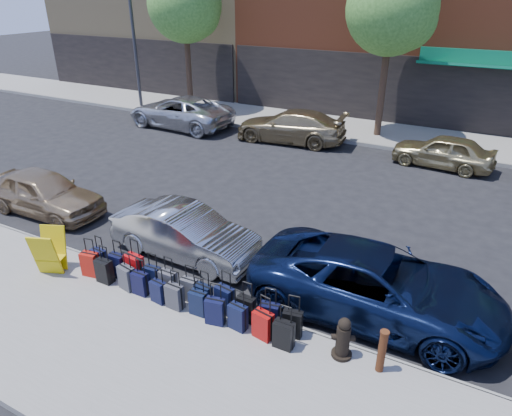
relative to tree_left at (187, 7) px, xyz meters
The scene contains 39 objects.
ground 14.72m from the tree_left, 43.94° to the right, with size 120.00×120.00×0.00m, color black.
sidewalk_near 19.54m from the tree_left, 58.36° to the right, with size 60.00×4.00×0.15m, color gray.
sidewalk_far 11.22m from the tree_left, ahead, with size 60.00×4.00×0.15m, color gray.
curb_near 17.92m from the tree_left, 54.81° to the right, with size 60.00×0.08×0.15m, color gray.
curb_far 11.31m from the tree_left, ahead, with size 60.00×0.08×0.15m, color gray.
tree_left is the anchor object (origin of this frame).
tree_center 10.50m from the tree_left, ahead, with size 3.80×3.80×7.27m.
streetlight 3.11m from the tree_left, 166.61° to the right, with size 2.59×0.18×8.00m.
suitcase_front_0 16.86m from the tree_left, 62.91° to the right, with size 0.39×0.24×0.91m.
suitcase_front_1 17.10m from the tree_left, 61.11° to the right, with size 0.39×0.22×0.95m.
suitcase_front_2 17.25m from the tree_left, 59.59° to the right, with size 0.47×0.29×1.06m.
suitcase_front_3 17.59m from the tree_left, 58.03° to the right, with size 0.38×0.22×0.90m.
suitcase_front_4 17.82m from the tree_left, 56.76° to the right, with size 0.39×0.22×0.93m.
suitcase_front_5 18.09m from the tree_left, 55.21° to the right, with size 0.36×0.21×0.87m.
suitcase_front_6 18.37m from the tree_left, 54.21° to the right, with size 0.38×0.23×0.88m.
suitcase_front_7 18.57m from the tree_left, 52.83° to the right, with size 0.44×0.29×0.98m.
suitcase_front_8 18.91m from the tree_left, 51.56° to the right, with size 0.37×0.21×0.90m.
suitcase_front_9 19.22m from the tree_left, 50.26° to the right, with size 0.41×0.28×0.92m.
suitcase_front_10 19.53m from the tree_left, 49.09° to the right, with size 0.41×0.27×0.92m.
suitcase_back_0 17.05m from the tree_left, 63.43° to the right, with size 0.44×0.30×0.96m.
suitcase_back_1 17.31m from the tree_left, 61.99° to the right, with size 0.39×0.23×0.93m.
suitcase_back_2 17.58m from the tree_left, 60.00° to the right, with size 0.42×0.29×0.92m.
suitcase_back_3 17.78m from the tree_left, 58.85° to the right, with size 0.37×0.21×0.87m.
suitcase_back_4 18.09m from the tree_left, 57.40° to the right, with size 0.36×0.24×0.82m.
suitcase_back_5 18.31m from the tree_left, 56.20° to the right, with size 0.39×0.24×0.90m.
suitcase_back_6 18.57m from the tree_left, 54.59° to the right, with size 0.37×0.22×0.87m.
suitcase_back_7 18.89m from the tree_left, 53.53° to the right, with size 0.42×0.29×0.93m.
suitcase_back_8 19.12m from the tree_left, 52.19° to the right, with size 0.40×0.26×0.89m.
suitcase_back_9 19.45m from the tree_left, 50.82° to the right, with size 0.43×0.29×0.94m.
suitcase_back_10 19.78m from the tree_left, 49.84° to the right, with size 0.39×0.22×0.92m.
fire_hydrant 20.22m from the tree_left, 46.93° to the right, with size 0.44×0.39×0.86m.
bollard 20.71m from the tree_left, 45.50° to the right, with size 0.16×0.16×0.88m.
display_rack 16.88m from the tree_left, 66.91° to the right, with size 0.81×0.85×1.09m.
car_near_0 13.84m from the tree_left, 75.25° to the right, with size 1.60×3.97×1.35m, color tan.
car_near_1 15.99m from the tree_left, 55.64° to the right, with size 1.39×3.99×1.31m, color #B1B3B8.
car_near_2 19.11m from the tree_left, 42.98° to the right, with size 2.44×5.29×1.47m, color #0C1738.
car_far_0 5.56m from the tree_left, 66.50° to the right, with size 2.51×5.44×1.51m, color silver.
car_far_1 8.80m from the tree_left, 19.07° to the right, with size 2.00×4.93×1.43m, color #8F7D57.
car_far_2 14.60m from the tree_left, 10.98° to the right, with size 1.51×3.76×1.28m, color tan.
Camera 1 is at (5.16, -11.28, 6.36)m, focal length 32.00 mm.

